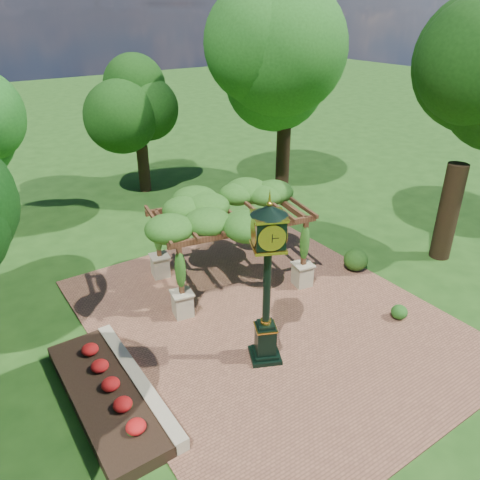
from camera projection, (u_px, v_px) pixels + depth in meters
ground at (286, 335)px, 14.26m from camera, size 120.00×120.00×0.00m
brick_plaza at (266, 318)px, 14.99m from camera, size 10.00×12.00×0.04m
border_wall at (138, 381)px, 12.23m from camera, size 0.35×5.00×0.40m
flower_bed at (105, 396)px, 11.79m from camera, size 1.50×5.00×0.36m
pedestal_clock at (267, 272)px, 12.03m from camera, size 1.25×1.25×4.78m
pergola at (230, 214)px, 15.84m from camera, size 5.63×4.07×3.24m
sundial at (197, 216)px, 21.25m from camera, size 0.65×0.65×0.94m
shrub_front at (399, 312)px, 14.85m from camera, size 0.59×0.59×0.47m
shrub_mid at (356, 260)px, 17.52m from camera, size 0.98×0.98×0.81m
shrub_back at (257, 220)px, 20.98m from camera, size 0.82×0.82×0.60m
tree_north at (138, 109)px, 23.34m from camera, size 3.46×3.46×6.32m
tree_east_far at (287, 62)px, 23.03m from camera, size 5.78×5.78×9.36m
tree_east_near at (478, 79)px, 15.64m from camera, size 4.95×4.95×9.86m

